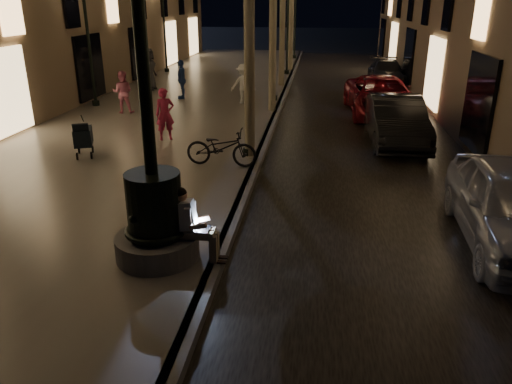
# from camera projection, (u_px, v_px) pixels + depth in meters

# --- Properties ---
(ground) EXTENTS (120.00, 120.00, 0.00)m
(ground) POSITION_uv_depth(u_px,v_px,m) (279.00, 110.00, 20.45)
(ground) COLOR black
(ground) RESTS_ON ground
(cobble_lane) EXTENTS (6.00, 45.00, 0.02)m
(cobble_lane) POSITION_uv_depth(u_px,v_px,m) (353.00, 112.00, 20.10)
(cobble_lane) COLOR black
(cobble_lane) RESTS_ON ground
(promenade) EXTENTS (8.00, 45.00, 0.20)m
(promenade) POSITION_uv_depth(u_px,v_px,m) (184.00, 105.00, 20.88)
(promenade) COLOR #66615A
(promenade) RESTS_ON ground
(curb_strip) EXTENTS (0.25, 45.00, 0.20)m
(curb_strip) POSITION_uv_depth(u_px,v_px,m) (279.00, 108.00, 20.41)
(curb_strip) COLOR #59595B
(curb_strip) RESTS_ON ground
(fountain_lamppost) EXTENTS (1.40, 1.40, 5.21)m
(fountain_lamppost) POSITION_uv_depth(u_px,v_px,m) (154.00, 201.00, 8.11)
(fountain_lamppost) COLOR #59595B
(fountain_lamppost) RESTS_ON promenade
(seated_man_laptop) EXTENTS (0.90, 0.31, 1.28)m
(seated_man_laptop) POSITION_uv_depth(u_px,v_px,m) (192.00, 222.00, 8.16)
(seated_man_laptop) COLOR gray
(seated_man_laptop) RESTS_ON promenade
(lamp_curb_a) EXTENTS (0.36, 0.36, 4.81)m
(lamp_curb_a) POSITION_uv_depth(u_px,v_px,m) (247.00, 42.00, 12.84)
(lamp_curb_a) COLOR black
(lamp_curb_a) RESTS_ON promenade
(lamp_curb_b) EXTENTS (0.36, 0.36, 4.81)m
(lamp_curb_b) POSITION_uv_depth(u_px,v_px,m) (275.00, 26.00, 20.23)
(lamp_curb_b) COLOR black
(lamp_curb_b) RESTS_ON promenade
(lamp_curb_c) EXTENTS (0.36, 0.36, 4.81)m
(lamp_curb_c) POSITION_uv_depth(u_px,v_px,m) (288.00, 18.00, 27.62)
(lamp_curb_c) COLOR black
(lamp_curb_c) RESTS_ON promenade
(lamp_curb_d) EXTENTS (0.36, 0.36, 4.81)m
(lamp_curb_d) POSITION_uv_depth(u_px,v_px,m) (295.00, 14.00, 35.01)
(lamp_curb_d) COLOR black
(lamp_curb_d) RESTS_ON promenade
(lamp_left_b) EXTENTS (0.36, 0.36, 4.81)m
(lamp_left_b) POSITION_uv_depth(u_px,v_px,m) (87.00, 27.00, 19.20)
(lamp_left_b) COLOR black
(lamp_left_b) RESTS_ON promenade
(lamp_left_c) EXTENTS (0.36, 0.36, 4.81)m
(lamp_left_c) POSITION_uv_depth(u_px,v_px,m) (164.00, 17.00, 28.44)
(lamp_left_c) COLOR black
(lamp_left_c) RESTS_ON promenade
(stroller) EXTENTS (0.71, 1.09, 1.12)m
(stroller) POSITION_uv_depth(u_px,v_px,m) (83.00, 137.00, 13.61)
(stroller) COLOR black
(stroller) RESTS_ON promenade
(car_second) EXTENTS (1.65, 4.49, 1.47)m
(car_second) POSITION_uv_depth(u_px,v_px,m) (396.00, 121.00, 15.48)
(car_second) COLOR black
(car_second) RESTS_ON ground
(car_third) EXTENTS (2.75, 5.43, 1.47)m
(car_third) POSITION_uv_depth(u_px,v_px,m) (381.00, 96.00, 19.28)
(car_third) COLOR maroon
(car_third) RESTS_ON ground
(car_rear) EXTENTS (1.80, 4.31, 1.24)m
(car_rear) POSITION_uv_depth(u_px,v_px,m) (386.00, 72.00, 26.29)
(car_rear) COLOR #2C2C31
(car_rear) RESTS_ON ground
(pedestrian_red) EXTENTS (0.68, 0.59, 1.58)m
(pedestrian_red) POSITION_uv_depth(u_px,v_px,m) (165.00, 114.00, 15.17)
(pedestrian_red) COLOR #AF2347
(pedestrian_red) RESTS_ON promenade
(pedestrian_pink) EXTENTS (0.86, 0.72, 1.57)m
(pedestrian_pink) POSITION_uv_depth(u_px,v_px,m) (123.00, 92.00, 18.75)
(pedestrian_pink) COLOR pink
(pedestrian_pink) RESTS_ON promenade
(pedestrian_white) EXTENTS (1.17, 0.90, 1.60)m
(pedestrian_white) POSITION_uv_depth(u_px,v_px,m) (243.00, 84.00, 20.46)
(pedestrian_white) COLOR white
(pedestrian_white) RESTS_ON promenade
(pedestrian_blue) EXTENTS (0.63, 1.03, 1.64)m
(pedestrian_blue) POSITION_uv_depth(u_px,v_px,m) (182.00, 79.00, 21.43)
(pedestrian_blue) COLOR navy
(pedestrian_blue) RESTS_ON promenade
(pedestrian_dark) EXTENTS (0.71, 1.00, 1.92)m
(pedestrian_dark) POSITION_uv_depth(u_px,v_px,m) (149.00, 69.00, 23.43)
(pedestrian_dark) COLOR #2E2E33
(pedestrian_dark) RESTS_ON promenade
(bicycle) EXTENTS (1.90, 0.78, 0.98)m
(bicycle) POSITION_uv_depth(u_px,v_px,m) (221.00, 147.00, 12.89)
(bicycle) COLOR black
(bicycle) RESTS_ON promenade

